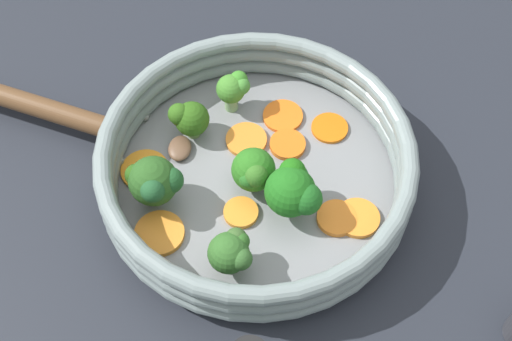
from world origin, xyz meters
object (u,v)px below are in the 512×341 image
object	(u,v)px
carrot_slice_0	(160,233)
carrot_slice_1	(337,218)
skillet	(256,183)
carrot_slice_7	(145,170)
broccoli_floret_5	(250,170)
mushroom_piece_0	(180,148)
carrot_slice_8	(330,128)
broccoli_floret_2	(232,252)
carrot_slice_5	(246,140)
carrot_slice_3	(287,117)
carrot_slice_4	(358,218)
broccoli_floret_3	(154,182)
carrot_slice_2	(288,145)
broccoli_floret_1	(234,88)
broccoli_floret_4	(293,190)
carrot_slice_6	(242,213)
broccoli_floret_0	(189,119)

from	to	relation	value
carrot_slice_0	carrot_slice_1	bearing A→B (deg)	115.63
skillet	carrot_slice_7	distance (m)	0.11
broccoli_floret_5	mushroom_piece_0	xyz separation A→B (m)	(-0.01, -0.08, -0.02)
carrot_slice_8	broccoli_floret_2	world-z (taller)	broccoli_floret_2
carrot_slice_0	carrot_slice_5	world-z (taller)	same
carrot_slice_3	carrot_slice_4	world-z (taller)	carrot_slice_4
carrot_slice_1	broccoli_floret_2	bearing A→B (deg)	-43.17
mushroom_piece_0	carrot_slice_1	bearing A→B (deg)	82.50
carrot_slice_8	carrot_slice_4	bearing A→B (deg)	30.81
carrot_slice_8	broccoli_floret_3	xyz separation A→B (m)	(0.14, -0.13, 0.03)
carrot_slice_2	skillet	bearing A→B (deg)	-18.75
carrot_slice_1	mushroom_piece_0	distance (m)	0.17
broccoli_floret_1	broccoli_floret_2	xyz separation A→B (m)	(0.17, 0.06, 0.00)
broccoli_floret_4	carrot_slice_1	bearing A→B (deg)	95.14
carrot_slice_0	carrot_slice_3	xyz separation A→B (m)	(-0.17, 0.07, -0.00)
carrot_slice_3	broccoli_floret_4	distance (m)	0.11
carrot_slice_6	broccoli_floret_5	world-z (taller)	broccoli_floret_5
carrot_slice_4	broccoli_floret_0	size ratio (longest dim) A/B	0.96
carrot_slice_4	carrot_slice_3	bearing A→B (deg)	-132.02
carrot_slice_5	mushroom_piece_0	bearing A→B (deg)	-59.79
carrot_slice_2	carrot_slice_4	world-z (taller)	same
broccoli_floret_1	carrot_slice_7	bearing A→B (deg)	-27.06
carrot_slice_3	broccoli_floret_3	size ratio (longest dim) A/B	0.73
carrot_slice_0	carrot_slice_4	bearing A→B (deg)	115.06
broccoli_floret_0	carrot_slice_6	bearing A→B (deg)	49.49
carrot_slice_5	carrot_slice_6	size ratio (longest dim) A/B	1.26
carrot_slice_4	carrot_slice_5	xyz separation A→B (m)	(-0.05, -0.13, -0.00)
carrot_slice_5	broccoli_floret_1	distance (m)	0.05
mushroom_piece_0	broccoli_floret_0	bearing A→B (deg)	175.72
broccoli_floret_2	broccoli_floret_4	bearing A→B (deg)	157.45
carrot_slice_0	broccoli_floret_0	bearing A→B (deg)	-171.08
broccoli_floret_2	broccoli_floret_5	bearing A→B (deg)	-170.12
carrot_slice_5	broccoli_floret_3	xyz separation A→B (m)	(0.09, -0.05, 0.03)
carrot_slice_3	broccoli_floret_0	xyz separation A→B (m)	(0.05, -0.08, 0.02)
carrot_slice_2	broccoli_floret_1	xyz separation A→B (m)	(-0.03, -0.07, 0.03)
carrot_slice_4	carrot_slice_8	size ratio (longest dim) A/B	1.10
carrot_slice_2	broccoli_floret_2	xyz separation A→B (m)	(0.14, -0.00, 0.03)
skillet	carrot_slice_3	distance (m)	0.08
broccoli_floret_2	carrot_slice_2	bearing A→B (deg)	178.43
carrot_slice_0	broccoli_floret_0	distance (m)	0.12
broccoli_floret_3	broccoli_floret_4	world-z (taller)	same
skillet	carrot_slice_6	xyz separation A→B (m)	(0.04, 0.00, 0.01)
carrot_slice_7	broccoli_floret_4	world-z (taller)	broccoli_floret_4
carrot_slice_6	broccoli_floret_1	world-z (taller)	broccoli_floret_1
carrot_slice_1	mushroom_piece_0	xyz separation A→B (m)	(-0.02, -0.17, 0.00)
broccoli_floret_4	carrot_slice_3	bearing A→B (deg)	-158.90
broccoli_floret_5	broccoli_floret_4	bearing A→B (deg)	76.20
carrot_slice_5	carrot_slice_8	size ratio (longest dim) A/B	1.11
carrot_slice_1	carrot_slice_6	bearing A→B (deg)	-73.76
carrot_slice_8	broccoli_floret_5	size ratio (longest dim) A/B	0.79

